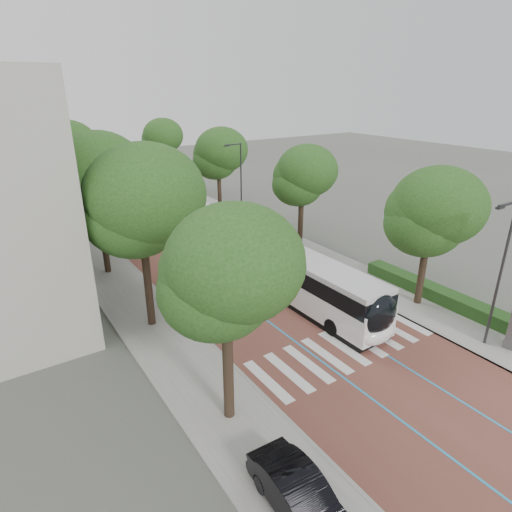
{
  "coord_description": "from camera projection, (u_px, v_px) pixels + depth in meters",
  "views": [
    {
      "loc": [
        -14.51,
        -12.57,
        13.21
      ],
      "look_at": [
        0.31,
        9.69,
        2.4
      ],
      "focal_mm": 30.0,
      "sensor_mm": 36.0,
      "label": 1
    }
  ],
  "objects": [
    {
      "name": "ground",
      "position": [
        355.0,
        359.0,
        22.1
      ],
      "size": [
        160.0,
        160.0,
        0.0
      ],
      "primitive_type": "plane",
      "color": "#51544C",
      "rests_on": "ground"
    },
    {
      "name": "road",
      "position": [
        118.0,
        198.0,
        52.96
      ],
      "size": [
        11.0,
        140.0,
        0.02
      ],
      "primitive_type": "cube",
      "color": "brown",
      "rests_on": "ground"
    },
    {
      "name": "hedge",
      "position": [
        460.0,
        303.0,
        26.59
      ],
      "size": [
        1.2,
        14.0,
        0.8
      ],
      "primitive_type": "cube",
      "color": "#1E4317",
      "rests_on": "sidewalk_right"
    },
    {
      "name": "streetlight_far",
      "position": [
        239.0,
        178.0,
        40.68
      ],
      "size": [
        1.82,
        0.2,
        8.0
      ],
      "color": "#313134",
      "rests_on": "sidewalk_right"
    },
    {
      "name": "kerb_left",
      "position": [
        71.0,
        204.0,
        50.07
      ],
      "size": [
        0.2,
        140.0,
        0.14
      ],
      "primitive_type": "cube",
      "color": "gray",
      "rests_on": "ground"
    },
    {
      "name": "streetlight_near",
      "position": [
        501.0,
        264.0,
        21.39
      ],
      "size": [
        1.82,
        0.2,
        8.0
      ],
      "color": "#313134",
      "rests_on": "sidewalk_right"
    },
    {
      "name": "bus_queued_3",
      "position": [
        80.0,
        158.0,
        72.04
      ],
      "size": [
        3.14,
        12.51,
        3.2
      ],
      "rotation": [
        0.0,
        0.0,
        0.05
      ],
      "color": "white",
      "rests_on": "ground"
    },
    {
      "name": "kerb_right",
      "position": [
        161.0,
        192.0,
        55.82
      ],
      "size": [
        0.2,
        140.0,
        0.14
      ],
      "primitive_type": "cube",
      "color": "gray",
      "rests_on": "ground"
    },
    {
      "name": "sidewalk_right",
      "position": [
        175.0,
        190.0,
        56.8
      ],
      "size": [
        4.0,
        140.0,
        0.12
      ],
      "primitive_type": "cube",
      "color": "gray",
      "rests_on": "ground"
    },
    {
      "name": "lane_line_left",
      "position": [
        105.0,
        200.0,
        52.14
      ],
      "size": [
        0.12,
        126.0,
        0.01
      ],
      "primitive_type": "cube",
      "color": "#278DC3",
      "rests_on": "road"
    },
    {
      "name": "sidewalk_left",
      "position": [
        53.0,
        207.0,
        49.09
      ],
      "size": [
        4.0,
        140.0,
        0.12
      ],
      "primitive_type": "cube",
      "color": "gray",
      "rests_on": "ground"
    },
    {
      "name": "lead_bus",
      "position": [
        282.0,
        268.0,
        28.87
      ],
      "size": [
        2.72,
        18.42,
        3.2
      ],
      "rotation": [
        0.0,
        0.0,
        0.01
      ],
      "color": "black",
      "rests_on": "ground"
    },
    {
      "name": "bus_queued_1",
      "position": [
        138.0,
        186.0,
        51.79
      ],
      "size": [
        3.12,
        12.51,
        3.2
      ],
      "rotation": [
        0.0,
        0.0,
        -0.05
      ],
      "color": "white",
      "rests_on": "ground"
    },
    {
      "name": "trees_right",
      "position": [
        247.0,
        164.0,
        40.98
      ],
      "size": [
        5.63,
        47.46,
        8.49
      ],
      "color": "black",
      "rests_on": "ground"
    },
    {
      "name": "trees_left",
      "position": [
        77.0,
        168.0,
        33.87
      ],
      "size": [
        6.37,
        60.35,
        9.95
      ],
      "color": "black",
      "rests_on": "ground"
    },
    {
      "name": "bus_queued_0",
      "position": [
        180.0,
        212.0,
        41.38
      ],
      "size": [
        2.6,
        12.41,
        3.2
      ],
      "rotation": [
        0.0,
        0.0,
        0.0
      ],
      "color": "white",
      "rests_on": "ground"
    },
    {
      "name": "bus_queued_2",
      "position": [
        107.0,
        170.0,
        61.55
      ],
      "size": [
        3.29,
        12.53,
        3.2
      ],
      "rotation": [
        0.0,
        0.0,
        -0.06
      ],
      "color": "white",
      "rests_on": "ground"
    },
    {
      "name": "lane_line_right",
      "position": [
        131.0,
        196.0,
        53.78
      ],
      "size": [
        0.12,
        126.0,
        0.01
      ],
      "primitive_type": "cube",
      "color": "#278DC3",
      "rests_on": "road"
    },
    {
      "name": "parked_car",
      "position": [
        301.0,
        497.0,
        13.75
      ],
      "size": [
        1.71,
        4.5,
        1.46
      ],
      "primitive_type": "imported",
      "rotation": [
        0.0,
        0.0,
        -0.04
      ],
      "color": "black",
      "rests_on": "sidewalk_left"
    },
    {
      "name": "lamp_post_left",
      "position": [
        176.0,
        261.0,
        23.6
      ],
      "size": [
        0.14,
        0.14,
        8.0
      ],
      "primitive_type": "cylinder",
      "color": "#313134",
      "rests_on": "sidewalk_left"
    },
    {
      "name": "zebra_crossing",
      "position": [
        344.0,
        348.0,
        22.97
      ],
      "size": [
        10.55,
        3.6,
        0.01
      ],
      "color": "silver",
      "rests_on": "ground"
    }
  ]
}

